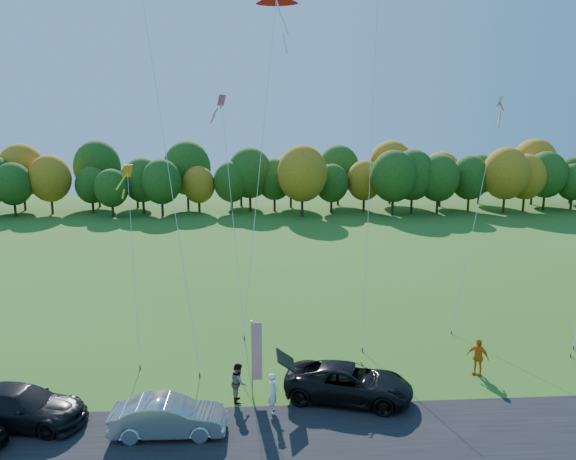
{
  "coord_description": "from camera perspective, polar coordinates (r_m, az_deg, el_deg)",
  "views": [
    {
      "loc": [
        -2.11,
        -25.11,
        12.97
      ],
      "look_at": [
        0.0,
        6.0,
        7.0
      ],
      "focal_mm": 35.0,
      "sensor_mm": 36.0,
      "label": 1
    }
  ],
  "objects": [
    {
      "name": "person_tailgate_a",
      "position": [
        26.46,
        -1.52,
        -16.21
      ],
      "size": [
        0.5,
        0.72,
        1.88
      ],
      "primitive_type": "imported",
      "rotation": [
        0.0,
        0.0,
        1.49
      ],
      "color": "white",
      "rests_on": "ground"
    },
    {
      "name": "kite_diamond_white",
      "position": [
        38.27,
        18.63,
        1.79
      ],
      "size": [
        4.93,
        5.63,
        15.11
      ],
      "color": "#4C3F33",
      "rests_on": "ground"
    },
    {
      "name": "kite_diamond_yellow",
      "position": [
        32.82,
        -15.46,
        -3.1
      ],
      "size": [
        1.88,
        5.79,
        10.93
      ],
      "color": "#4C3F33",
      "rests_on": "ground"
    },
    {
      "name": "person_east",
      "position": [
        31.58,
        18.72,
        -12.09
      ],
      "size": [
        1.16,
        1.12,
        1.94
      ],
      "primitive_type": "imported",
      "rotation": [
        0.0,
        0.0,
        -0.75
      ],
      "color": "orange",
      "rests_on": "ground"
    },
    {
      "name": "asphalt_strip",
      "position": [
        24.86,
        1.67,
        -20.6
      ],
      "size": [
        90.0,
        6.0,
        0.01
      ],
      "primitive_type": "cube",
      "color": "black",
      "rests_on": "ground"
    },
    {
      "name": "ground",
      "position": [
        28.34,
        0.86,
        -16.4
      ],
      "size": [
        160.0,
        160.0,
        0.0
      ],
      "primitive_type": "plane",
      "color": "#2D5B18"
    },
    {
      "name": "kite_delta_blue",
      "position": [
        32.92,
        -13.52,
        15.48
      ],
      "size": [
        6.6,
        11.03,
        32.67
      ],
      "color": "#4C3F33",
      "rests_on": "ground"
    },
    {
      "name": "tree_line",
      "position": [
        81.18,
        -2.34,
        1.64
      ],
      "size": [
        116.0,
        12.0,
        10.0
      ],
      "primitive_type": null,
      "color": "#1E4711",
      "rests_on": "ground"
    },
    {
      "name": "silver_sedan",
      "position": [
        25.41,
        -12.05,
        -18.05
      ],
      "size": [
        4.85,
        1.74,
        1.59
      ],
      "primitive_type": "imported",
      "rotation": [
        0.0,
        0.0,
        1.56
      ],
      "color": "#B4B5B9",
      "rests_on": "ground"
    },
    {
      "name": "kite_diamond_pink",
      "position": [
        35.66,
        -5.68,
        1.8
      ],
      "size": [
        1.99,
        6.25,
        15.17
      ],
      "color": "#4C3F33",
      "rests_on": "ground"
    },
    {
      "name": "black_suv",
      "position": [
        27.74,
        6.2,
        -15.16
      ],
      "size": [
        6.57,
        4.43,
        1.67
      ],
      "primitive_type": "imported",
      "rotation": [
        0.0,
        0.0,
        1.27
      ],
      "color": "black",
      "rests_on": "ground"
    },
    {
      "name": "kite_delta_red",
      "position": [
        32.07,
        -2.83,
        6.8
      ],
      "size": [
        3.82,
        10.42,
        21.99
      ],
      "color": "#4C3F33",
      "rests_on": "ground"
    },
    {
      "name": "dark_truck_a",
      "position": [
        28.11,
        -25.58,
        -15.85
      ],
      "size": [
        6.17,
        3.48,
        1.69
      ],
      "primitive_type": "imported",
      "rotation": [
        0.0,
        0.0,
        1.37
      ],
      "color": "black",
      "rests_on": "ground"
    },
    {
      "name": "kite_parafoil_orange",
      "position": [
        37.42,
        8.64,
        12.6
      ],
      "size": [
        5.39,
        13.53,
        28.79
      ],
      "color": "#4C3F33",
      "rests_on": "ground"
    },
    {
      "name": "feather_flag",
      "position": [
        27.22,
        -3.28,
        -12.15
      ],
      "size": [
        0.51,
        0.07,
        3.85
      ],
      "color": "#999999",
      "rests_on": "ground"
    },
    {
      "name": "person_tailgate_b",
      "position": [
        27.5,
        -5.05,
        -15.16
      ],
      "size": [
        0.77,
        0.96,
        1.87
      ],
      "primitive_type": "imported",
      "rotation": [
        0.0,
        0.0,
        1.64
      ],
      "color": "gray",
      "rests_on": "ground"
    }
  ]
}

